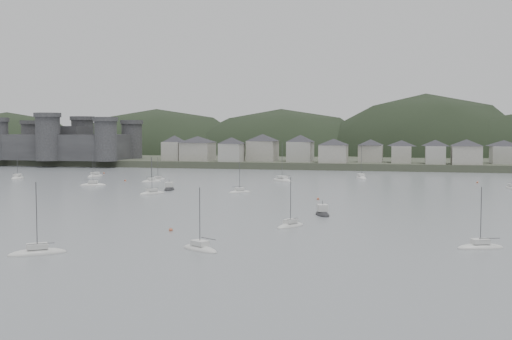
# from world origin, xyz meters

# --- Properties ---
(ground) EXTENTS (900.00, 900.00, 0.00)m
(ground) POSITION_xyz_m (0.00, 0.00, 0.00)
(ground) COLOR slate
(ground) RESTS_ON ground
(far_shore_land) EXTENTS (900.00, 250.00, 3.00)m
(far_shore_land) POSITION_xyz_m (0.00, 295.00, 1.50)
(far_shore_land) COLOR #383D2D
(far_shore_land) RESTS_ON ground
(forested_ridge) EXTENTS (851.55, 103.94, 102.57)m
(forested_ridge) POSITION_xyz_m (4.83, 269.40, -11.28)
(forested_ridge) COLOR black
(forested_ridge) RESTS_ON ground
(castle) EXTENTS (66.00, 43.00, 20.00)m
(castle) POSITION_xyz_m (-120.00, 179.80, 10.96)
(castle) COLOR #343437
(castle) RESTS_ON far_shore_land
(waterfront_town) EXTENTS (451.48, 28.46, 12.92)m
(waterfront_town) POSITION_xyz_m (50.59, 183.34, 8.66)
(waterfront_town) COLOR #9D998F
(waterfront_town) RESTS_ON far_shore_land
(moored_fleet) EXTENTS (226.46, 157.53, 13.95)m
(moored_fleet) POSITION_xyz_m (-18.31, 65.22, 0.18)
(moored_fleet) COLOR silver
(moored_fleet) RESTS_ON ground
(motor_launch_near) EXTENTS (4.70, 7.39, 3.68)m
(motor_launch_near) POSITION_xyz_m (24.78, 29.78, 0.30)
(motor_launch_near) COLOR black
(motor_launch_near) RESTS_ON ground
(motor_launch_far) EXTENTS (4.15, 7.93, 3.81)m
(motor_launch_far) POSITION_xyz_m (-25.25, 73.13, 0.29)
(motor_launch_far) COLOR black
(motor_launch_far) RESTS_ON ground
(mooring_buoys) EXTENTS (139.43, 128.05, 0.70)m
(mooring_buoys) POSITION_xyz_m (-18.48, 72.48, 0.15)
(mooring_buoys) COLOR #B95C3D
(mooring_buoys) RESTS_ON ground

